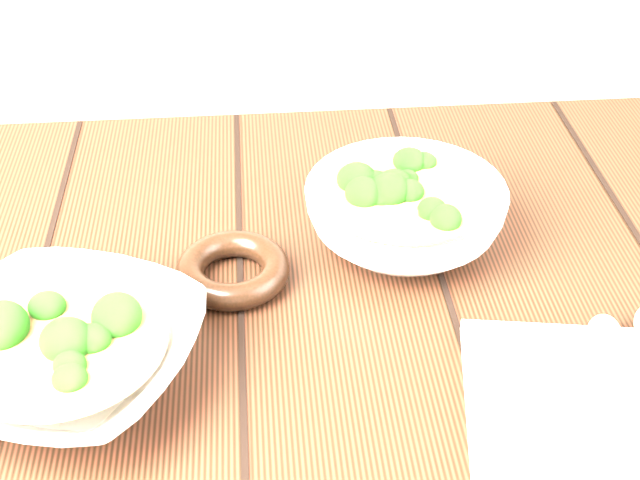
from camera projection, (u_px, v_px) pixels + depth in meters
table at (267, 406)px, 0.91m from camera, size 1.20×0.80×0.75m
soup_bowl_front at (64, 354)px, 0.76m from camera, size 0.29×0.29×0.07m
soup_bowl_back at (405, 212)px, 0.92m from camera, size 0.26×0.26×0.08m
trivet at (233, 270)px, 0.88m from camera, size 0.12×0.12×0.03m
napkin at (613, 412)px, 0.74m from camera, size 0.27×0.23×0.01m
spoon_left at (603, 365)px, 0.77m from camera, size 0.09×0.19×0.01m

